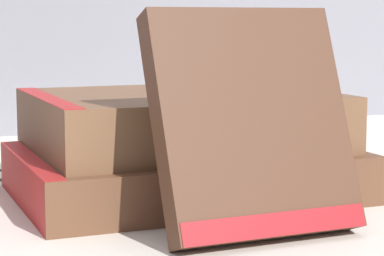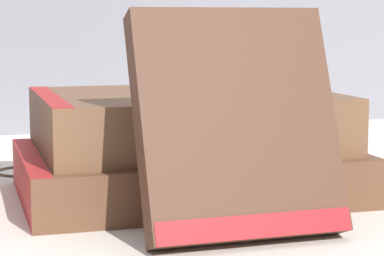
% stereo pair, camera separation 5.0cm
% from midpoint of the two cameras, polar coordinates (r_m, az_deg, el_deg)
% --- Properties ---
extents(ground_plane, '(3.00, 3.00, 0.00)m').
position_cam_midpoint_polar(ground_plane, '(0.52, -0.61, -4.92)').
color(ground_plane, silver).
extents(book_flat_bottom, '(0.21, 0.15, 0.03)m').
position_cam_midpoint_polar(book_flat_bottom, '(0.52, -3.98, -3.23)').
color(book_flat_bottom, brown).
rests_on(book_flat_bottom, ground_plane).
extents(book_flat_top, '(0.19, 0.15, 0.04)m').
position_cam_midpoint_polar(book_flat_top, '(0.52, -4.06, 0.52)').
color(book_flat_top, brown).
rests_on(book_flat_top, book_flat_bottom).
extents(book_leaning_front, '(0.11, 0.06, 0.12)m').
position_cam_midpoint_polar(book_leaning_front, '(0.42, 0.98, -0.30)').
color(book_leaning_front, '#4C2D1E').
rests_on(book_leaning_front, ground_plane).
extents(pocket_watch, '(0.05, 0.05, 0.01)m').
position_cam_midpoint_polar(pocket_watch, '(0.55, 0.99, 3.05)').
color(pocket_watch, silver).
rests_on(pocket_watch, book_flat_top).
extents(reading_glasses, '(0.10, 0.06, 0.00)m').
position_cam_midpoint_polar(reading_glasses, '(0.62, -13.25, -2.91)').
color(reading_glasses, '#4C3828').
rests_on(reading_glasses, ground_plane).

